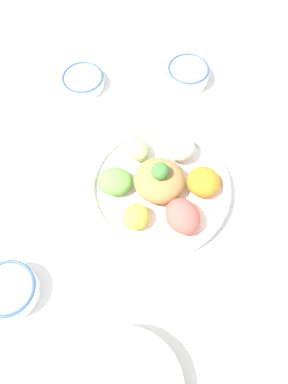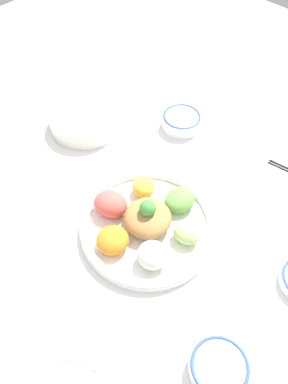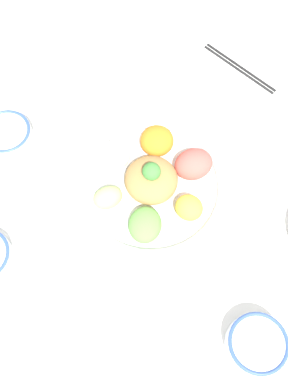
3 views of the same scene
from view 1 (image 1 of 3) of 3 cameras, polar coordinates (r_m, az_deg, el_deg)
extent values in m
plane|color=white|center=(0.86, 2.02, -1.35)|extent=(2.40, 2.40, 0.00)
cylinder|color=white|center=(0.86, 2.23, 0.54)|extent=(0.33, 0.33, 0.02)
torus|color=white|center=(0.85, 2.26, 1.00)|extent=(0.33, 0.33, 0.02)
ellipsoid|color=#B7DB7A|center=(0.87, -0.96, 6.54)|extent=(0.08, 0.07, 0.05)
ellipsoid|color=#6BAD4C|center=(0.83, -4.47, 1.64)|extent=(0.08, 0.09, 0.05)
ellipsoid|color=yellow|center=(0.79, -1.22, -3.80)|extent=(0.08, 0.08, 0.05)
ellipsoid|color=#E55B51|center=(0.79, 5.92, -3.69)|extent=(0.10, 0.09, 0.06)
ellipsoid|color=orange|center=(0.84, 9.05, 1.54)|extent=(0.09, 0.09, 0.05)
ellipsoid|color=white|center=(0.87, 5.55, 6.70)|extent=(0.10, 0.10, 0.06)
ellipsoid|color=#AD7F47|center=(0.83, 2.32, 1.79)|extent=(0.11, 0.11, 0.06)
sphere|color=#478E3D|center=(0.79, 2.43, 3.21)|extent=(0.04, 0.04, 0.04)
cylinder|color=white|center=(1.06, 6.70, 17.39)|extent=(0.11, 0.11, 0.04)
torus|color=#38569E|center=(1.04, 6.81, 18.13)|extent=(0.11, 0.11, 0.01)
cylinder|color=#5B3319|center=(1.04, 6.80, 18.02)|extent=(0.09, 0.09, 0.00)
cylinder|color=white|center=(0.82, -19.74, -13.94)|extent=(0.11, 0.11, 0.04)
torus|color=#38569E|center=(0.80, -20.19, -13.61)|extent=(0.11, 0.11, 0.01)
cylinder|color=maroon|center=(0.80, -20.12, -13.66)|extent=(0.09, 0.09, 0.00)
cylinder|color=white|center=(1.06, -9.22, 16.37)|extent=(0.11, 0.11, 0.03)
torus|color=#38569E|center=(1.05, -9.33, 16.84)|extent=(0.11, 0.11, 0.01)
cylinder|color=white|center=(1.05, -9.30, 16.74)|extent=(0.09, 0.09, 0.00)
cube|color=silver|center=(1.01, 18.91, 8.94)|extent=(0.08, 0.05, 0.01)
ellipsoid|color=silver|center=(1.02, 16.65, 11.15)|extent=(0.05, 0.05, 0.01)
camera|label=2|loc=(0.85, 44.24, 56.11)|focal=35.00mm
camera|label=3|loc=(0.53, -83.69, 46.14)|focal=42.00mm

